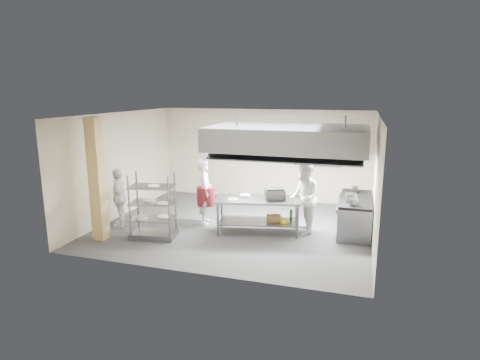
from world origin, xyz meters
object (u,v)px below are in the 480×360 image
(chef_line, at_px, (304,198))
(chef_head, at_px, (205,192))
(pass_rack, at_px, (153,206))
(island, at_px, (258,216))
(stockpot, at_px, (351,197))
(cooking_range, at_px, (355,216))
(griddle, at_px, (275,194))
(chef_plating, at_px, (119,198))

(chef_line, bearing_deg, chef_head, -104.59)
(pass_rack, bearing_deg, island, 14.86)
(pass_rack, bearing_deg, stockpot, 8.54)
(pass_rack, xyz_separation_m, chef_line, (3.50, 1.40, 0.13))
(chef_line, distance_m, stockpot, 1.17)
(pass_rack, height_order, cooking_range, pass_rack)
(griddle, bearing_deg, chef_plating, 168.15)
(cooking_range, height_order, chef_line, chef_line)
(pass_rack, relative_size, chef_plating, 1.03)
(griddle, bearing_deg, chef_line, -8.49)
(pass_rack, xyz_separation_m, griddle, (2.79, 1.23, 0.22))
(cooking_range, xyz_separation_m, chef_head, (-3.98, -0.52, 0.48))
(cooking_range, bearing_deg, chef_line, -157.47)
(chef_line, relative_size, chef_plating, 1.19)
(island, relative_size, chef_line, 1.14)
(island, distance_m, chef_line, 1.25)
(cooking_range, bearing_deg, pass_rack, -158.01)
(chef_head, xyz_separation_m, stockpot, (3.85, 0.14, 0.10))
(pass_rack, distance_m, stockpot, 4.91)
(stockpot, bearing_deg, chef_head, -177.96)
(pass_rack, height_order, stockpot, pass_rack)
(chef_line, bearing_deg, island, -89.30)
(island, bearing_deg, cooking_range, 7.30)
(chef_line, bearing_deg, stockpot, 83.08)
(cooking_range, height_order, chef_plating, chef_plating)
(cooking_range, xyz_separation_m, stockpot, (-0.12, -0.38, 0.58))
(island, relative_size, griddle, 4.29)
(chef_line, xyz_separation_m, chef_plating, (-4.80, -0.88, -0.15))
(chef_head, xyz_separation_m, griddle, (1.99, -0.18, 0.14))
(chef_head, relative_size, griddle, 3.59)
(pass_rack, bearing_deg, griddle, 13.96)
(cooking_range, xyz_separation_m, chef_line, (-1.28, -0.53, 0.52))
(griddle, bearing_deg, island, 176.50)
(griddle, bearing_deg, cooking_range, -2.38)
(stockpot, bearing_deg, pass_rack, -161.59)
(cooking_range, relative_size, chef_head, 1.12)
(cooking_range, distance_m, chef_head, 4.04)
(griddle, distance_m, stockpot, 1.89)
(stockpot, bearing_deg, griddle, -170.37)
(chef_head, xyz_separation_m, chef_line, (2.70, -0.01, 0.05))
(chef_line, bearing_deg, pass_rack, -82.53)
(cooking_range, height_order, chef_head, chef_head)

